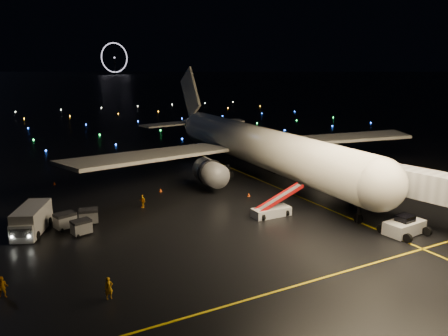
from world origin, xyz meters
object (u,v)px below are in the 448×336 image
(baggage_cart_3, at_px, (81,227))
(belt_loader, at_px, (271,203))
(pushback_tug, at_px, (404,225))
(baggage_cart_2, at_px, (37,213))
(baggage_cart_0, at_px, (89,216))
(airliner, at_px, (247,122))
(crew_c, at_px, (143,201))
(baggage_cart_1, at_px, (65,221))
(service_truck, at_px, (32,219))
(crew_b, at_px, (3,287))
(crew_a, at_px, (109,288))

(baggage_cart_3, bearing_deg, belt_loader, -26.40)
(pushback_tug, distance_m, baggage_cart_2, 42.51)
(baggage_cart_2, bearing_deg, baggage_cart_3, -83.39)
(baggage_cart_0, xyz_separation_m, baggage_cart_3, (-1.39, -3.06, -0.05))
(airliner, height_order, pushback_tug, airliner)
(crew_c, distance_m, baggage_cart_1, 10.52)
(baggage_cart_1, bearing_deg, service_truck, 150.98)
(crew_c, height_order, baggage_cart_3, crew_c)
(belt_loader, height_order, crew_b, belt_loader)
(baggage_cart_2, bearing_deg, airliner, -7.13)
(baggage_cart_0, bearing_deg, crew_a, -84.62)
(baggage_cart_2, bearing_deg, service_truck, -120.08)
(baggage_cart_0, bearing_deg, airliner, 34.75)
(airliner, xyz_separation_m, crew_b, (-38.14, -25.87, -7.85))
(belt_loader, height_order, baggage_cart_2, belt_loader)
(pushback_tug, height_order, baggage_cart_0, pushback_tug)
(service_truck, xyz_separation_m, baggage_cart_0, (5.99, -0.30, -0.59))
(airliner, relative_size, baggage_cart_3, 31.09)
(service_truck, distance_m, baggage_cart_2, 4.48)
(baggage_cart_1, bearing_deg, crew_c, 0.39)
(crew_c, bearing_deg, baggage_cart_2, -122.84)
(crew_b, relative_size, baggage_cart_1, 0.83)
(belt_loader, relative_size, crew_b, 3.87)
(airliner, distance_m, baggage_cart_1, 34.67)
(airliner, xyz_separation_m, belt_loader, (-8.45, -19.97, -7.05))
(crew_c, bearing_deg, crew_b, -69.82)
(pushback_tug, xyz_separation_m, crew_b, (-39.17, 5.85, -0.17))
(service_truck, bearing_deg, pushback_tug, -5.99)
(baggage_cart_2, xyz_separation_m, baggage_cart_3, (3.79, -7.71, 0.08))
(belt_loader, distance_m, crew_c, 16.69)
(airliner, height_order, crew_c, airliner)
(baggage_cart_3, bearing_deg, baggage_cart_2, 102.24)
(crew_a, bearing_deg, crew_b, 145.12)
(baggage_cart_3, bearing_deg, crew_a, -106.40)
(pushback_tug, bearing_deg, baggage_cart_1, 144.11)
(service_truck, relative_size, crew_a, 4.41)
(crew_a, height_order, crew_c, crew_a)
(crew_b, bearing_deg, baggage_cart_0, 68.90)
(baggage_cart_2, bearing_deg, belt_loader, -45.72)
(airliner, height_order, baggage_cart_0, airliner)
(pushback_tug, distance_m, crew_b, 39.61)
(pushback_tug, distance_m, baggage_cart_1, 37.65)
(belt_loader, height_order, baggage_cart_0, belt_loader)
(crew_a, relative_size, baggage_cart_2, 1.01)
(baggage_cart_0, bearing_deg, service_truck, -171.00)
(crew_b, distance_m, baggage_cart_0, 16.66)
(airliner, xyz_separation_m, crew_a, (-30.73, -30.00, -7.85))
(baggage_cart_1, height_order, baggage_cart_2, baggage_cart_1)
(belt_loader, bearing_deg, baggage_cart_3, 168.46)
(service_truck, distance_m, crew_a, 18.60)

